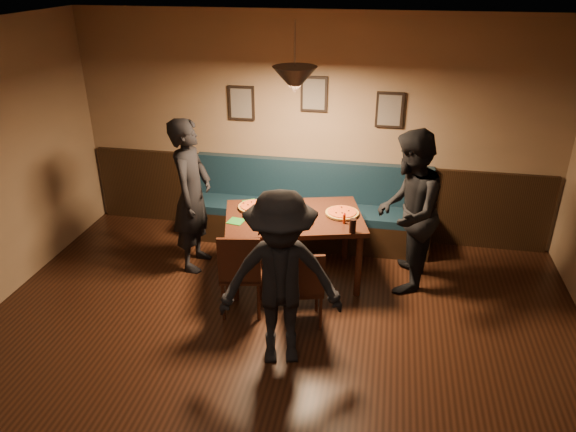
# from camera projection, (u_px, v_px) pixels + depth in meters

# --- Properties ---
(ceiling) EXTENTS (7.00, 7.00, 0.00)m
(ceiling) POSITION_uv_depth(u_px,v_px,m) (226.00, 62.00, 2.91)
(ceiling) COLOR silver
(ceiling) RESTS_ON ground
(wall_back) EXTENTS (6.00, 0.00, 6.00)m
(wall_back) POSITION_uv_depth(u_px,v_px,m) (314.00, 130.00, 6.61)
(wall_back) COLOR #8C704F
(wall_back) RESTS_ON ground
(wainscot) EXTENTS (5.88, 0.06, 1.00)m
(wainscot) POSITION_uv_depth(u_px,v_px,m) (312.00, 197.00, 6.98)
(wainscot) COLOR black
(wainscot) RESTS_ON ground
(booth_bench) EXTENTS (3.00, 0.60, 1.00)m
(booth_bench) POSITION_uv_depth(u_px,v_px,m) (309.00, 206.00, 6.74)
(booth_bench) COLOR #0F232D
(booth_bench) RESTS_ON ground
(picture_left) EXTENTS (0.32, 0.04, 0.42)m
(picture_left) POSITION_uv_depth(u_px,v_px,m) (242.00, 103.00, 6.61)
(picture_left) COLOR black
(picture_left) RESTS_ON wall_back
(picture_center) EXTENTS (0.32, 0.04, 0.42)m
(picture_center) POSITION_uv_depth(u_px,v_px,m) (314.00, 94.00, 6.39)
(picture_center) COLOR black
(picture_center) RESTS_ON wall_back
(picture_right) EXTENTS (0.32, 0.04, 0.42)m
(picture_right) POSITION_uv_depth(u_px,v_px,m) (389.00, 110.00, 6.31)
(picture_right) COLOR black
(picture_right) RESTS_ON wall_back
(pendant_lamp) EXTENTS (0.44, 0.44, 0.25)m
(pendant_lamp) POSITION_uv_depth(u_px,v_px,m) (295.00, 80.00, 5.18)
(pendant_lamp) COLOR black
(pendant_lamp) RESTS_ON ceiling
(dining_table) EXTENTS (1.67, 1.29, 0.79)m
(dining_table) POSITION_uv_depth(u_px,v_px,m) (294.00, 247.00, 5.99)
(dining_table) COLOR black
(dining_table) RESTS_ON floor
(chair_near_left) EXTENTS (0.48, 0.48, 0.93)m
(chair_near_left) POSITION_uv_depth(u_px,v_px,m) (242.00, 271.00, 5.40)
(chair_near_left) COLOR black
(chair_near_left) RESTS_ON floor
(chair_near_right) EXTENTS (0.46, 0.46, 0.85)m
(chair_near_right) POSITION_uv_depth(u_px,v_px,m) (303.00, 285.00, 5.24)
(chair_near_right) COLOR #321C0E
(chair_near_right) RESTS_ON floor
(diner_left) EXTENTS (0.43, 0.65, 1.79)m
(diner_left) POSITION_uv_depth(u_px,v_px,m) (192.00, 195.00, 6.05)
(diner_left) COLOR black
(diner_left) RESTS_ON floor
(diner_right) EXTENTS (0.79, 0.95, 1.78)m
(diner_right) POSITION_uv_depth(u_px,v_px,m) (408.00, 212.00, 5.66)
(diner_right) COLOR black
(diner_right) RESTS_ON floor
(diner_front) EXTENTS (1.18, 0.84, 1.65)m
(diner_front) POSITION_uv_depth(u_px,v_px,m) (281.00, 280.00, 4.57)
(diner_front) COLOR black
(diner_front) RESTS_ON floor
(pizza_a) EXTENTS (0.47, 0.47, 0.04)m
(pizza_a) POSITION_uv_depth(u_px,v_px,m) (254.00, 207.00, 5.98)
(pizza_a) COLOR #C66325
(pizza_a) RESTS_ON dining_table
(pizza_b) EXTENTS (0.40, 0.40, 0.04)m
(pizza_b) POSITION_uv_depth(u_px,v_px,m) (296.00, 220.00, 5.67)
(pizza_b) COLOR orange
(pizza_b) RESTS_ON dining_table
(pizza_c) EXTENTS (0.44, 0.44, 0.04)m
(pizza_c) POSITION_uv_depth(u_px,v_px,m) (342.00, 213.00, 5.83)
(pizza_c) COLOR orange
(pizza_c) RESTS_ON dining_table
(soda_glass) EXTENTS (0.09, 0.09, 0.15)m
(soda_glass) POSITION_uv_depth(u_px,v_px,m) (353.00, 226.00, 5.43)
(soda_glass) COLOR black
(soda_glass) RESTS_ON dining_table
(tabasco_bottle) EXTENTS (0.03, 0.03, 0.13)m
(tabasco_bottle) POSITION_uv_depth(u_px,v_px,m) (344.00, 218.00, 5.62)
(tabasco_bottle) COLOR #901C04
(tabasco_bottle) RESTS_ON dining_table
(napkin_a) EXTENTS (0.22, 0.22, 0.01)m
(napkin_a) POSITION_uv_depth(u_px,v_px,m) (250.00, 202.00, 6.13)
(napkin_a) COLOR #1D6F23
(napkin_a) RESTS_ON dining_table
(napkin_b) EXTENTS (0.19, 0.19, 0.01)m
(napkin_b) POSITION_uv_depth(u_px,v_px,m) (236.00, 221.00, 5.69)
(napkin_b) COLOR #1B661E
(napkin_b) RESTS_ON dining_table
(cutlery_set) EXTENTS (0.19, 0.04, 0.00)m
(cutlery_set) POSITION_uv_depth(u_px,v_px,m) (284.00, 231.00, 5.48)
(cutlery_set) COLOR silver
(cutlery_set) RESTS_ON dining_table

